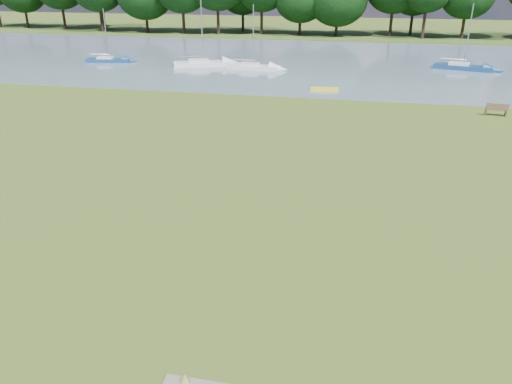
% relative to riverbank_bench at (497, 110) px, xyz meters
% --- Properties ---
extents(ground, '(220.00, 220.00, 0.00)m').
position_rel_riverbank_bench_xyz_m(ground, '(-13.03, -19.04, -0.51)').
color(ground, olive).
extents(river, '(220.00, 40.00, 0.10)m').
position_rel_riverbank_bench_xyz_m(river, '(-13.03, 22.96, -0.51)').
color(river, slate).
rests_on(river, ground).
extents(far_bank, '(220.00, 20.00, 0.40)m').
position_rel_riverbank_bench_xyz_m(far_bank, '(-13.03, 52.96, -0.51)').
color(far_bank, '#4C6626').
rests_on(far_bank, ground).
extents(riverbank_bench, '(1.68, 0.62, 1.02)m').
position_rel_riverbank_bench_xyz_m(riverbank_bench, '(0.00, 0.00, 0.00)').
color(riverbank_bench, brown).
rests_on(riverbank_bench, ground).
extents(kayak, '(2.65, 0.70, 0.26)m').
position_rel_riverbank_bench_xyz_m(kayak, '(-13.94, 6.27, -0.33)').
color(kayak, yellow).
rests_on(kayak, river).
extents(sailboat_0, '(6.65, 3.40, 7.20)m').
position_rel_riverbank_bench_xyz_m(sailboat_0, '(0.66, 20.56, -0.00)').
color(sailboat_0, navy).
rests_on(sailboat_0, river).
extents(sailboat_2, '(7.20, 4.27, 9.05)m').
position_rel_riverbank_bench_xyz_m(sailboat_2, '(-29.31, 16.50, 0.04)').
color(sailboat_2, white).
rests_on(sailboat_2, river).
extents(sailboat_3, '(6.16, 2.20, 7.06)m').
position_rel_riverbank_bench_xyz_m(sailboat_3, '(-23.01, 15.76, -0.04)').
color(sailboat_3, white).
rests_on(sailboat_3, river).
extents(sailboat_4, '(5.63, 2.40, 6.28)m').
position_rel_riverbank_bench_xyz_m(sailboat_4, '(-41.72, 16.89, -0.08)').
color(sailboat_4, navy).
rests_on(sailboat_4, river).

